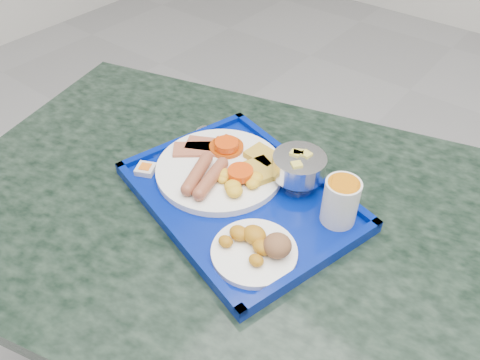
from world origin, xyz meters
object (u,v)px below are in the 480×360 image
object	(u,v)px
juice_cup	(341,200)
table	(234,267)
tray	(240,197)
bread_plate	(258,248)
fruit_bowl	(299,166)
main_plate	(223,168)

from	to	relation	value
juice_cup	table	bearing A→B (deg)	-155.05
table	tray	size ratio (longest dim) A/B	2.63
bread_plate	fruit_bowl	world-z (taller)	fruit_bowl
table	bread_plate	xyz separation A→B (m)	(0.11, -0.07, 0.22)
tray	fruit_bowl	bearing A→B (deg)	54.22
bread_plate	juice_cup	xyz separation A→B (m)	(0.07, 0.16, 0.03)
bread_plate	fruit_bowl	bearing A→B (deg)	103.09
tray	fruit_bowl	size ratio (longest dim) A/B	4.88
juice_cup	bread_plate	bearing A→B (deg)	-113.10
main_plate	juice_cup	world-z (taller)	juice_cup
tray	juice_cup	xyz separation A→B (m)	(0.18, 0.06, 0.05)
bread_plate	fruit_bowl	size ratio (longest dim) A/B	1.43
main_plate	juice_cup	xyz separation A→B (m)	(0.25, 0.03, 0.03)
table	main_plate	world-z (taller)	main_plate
fruit_bowl	table	bearing A→B (deg)	-120.28
table	juice_cup	size ratio (longest dim) A/B	14.82
main_plate	table	bearing A→B (deg)	-36.96
juice_cup	main_plate	bearing A→B (deg)	-172.77
table	bread_plate	distance (m)	0.26
tray	bread_plate	bearing A→B (deg)	-39.73
table	main_plate	size ratio (longest dim) A/B	5.10
main_plate	juice_cup	distance (m)	0.26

